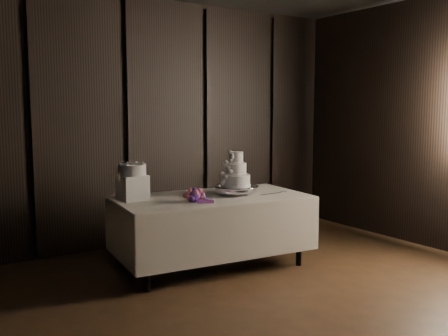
# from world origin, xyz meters

# --- Properties ---
(room) EXTENTS (6.08, 7.08, 3.08)m
(room) POSITION_xyz_m (0.00, 0.00, 1.50)
(room) COLOR black
(room) RESTS_ON ground
(display_table) EXTENTS (2.08, 1.23, 0.76)m
(display_table) POSITION_xyz_m (0.38, 2.21, 0.42)
(display_table) COLOR silver
(display_table) RESTS_ON ground
(cake_stand) EXTENTS (0.64, 0.64, 0.09)m
(cake_stand) POSITION_xyz_m (0.67, 2.20, 0.81)
(cake_stand) COLOR silver
(cake_stand) RESTS_ON display_table
(wedding_cake) EXTENTS (0.34, 0.31, 0.37)m
(wedding_cake) POSITION_xyz_m (0.64, 2.18, 1.00)
(wedding_cake) COLOR white
(wedding_cake) RESTS_ON cake_stand
(bouquet) EXTENTS (0.37, 0.43, 0.17)m
(bouquet) POSITION_xyz_m (0.09, 2.07, 0.82)
(bouquet) COLOR #B85075
(bouquet) RESTS_ON display_table
(box_pedestal) EXTENTS (0.27, 0.27, 0.25)m
(box_pedestal) POSITION_xyz_m (-0.39, 2.48, 0.89)
(box_pedestal) COLOR white
(box_pedestal) RESTS_ON display_table
(small_cake) EXTENTS (0.30, 0.30, 0.11)m
(small_cake) POSITION_xyz_m (-0.39, 2.48, 1.07)
(small_cake) COLOR white
(small_cake) RESTS_ON box_pedestal
(cake_knife) EXTENTS (0.37, 0.04, 0.01)m
(cake_knife) POSITION_xyz_m (0.97, 1.97, 0.77)
(cake_knife) COLOR silver
(cake_knife) RESTS_ON display_table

